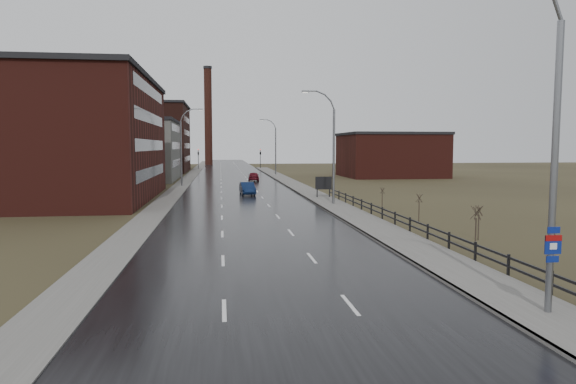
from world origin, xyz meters
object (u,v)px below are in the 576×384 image
object	(u,v)px
billboard	(324,184)
car_near	(247,189)
car_far	(254,177)
streetlight_main	(547,141)

from	to	relation	value
billboard	car_near	distance (m)	9.92
billboard	car_near	bearing A→B (deg)	146.99
car_far	car_near	bearing A→B (deg)	87.53
car_near	car_far	distance (m)	24.43
billboard	streetlight_main	bearing A→B (deg)	-90.89
streetlight_main	car_near	xyz separation A→B (m)	(-7.65, 45.87, -5.31)
streetlight_main	car_far	distance (m)	70.59
car_near	car_far	size ratio (longest dim) A/B	1.00
streetlight_main	car_near	bearing A→B (deg)	99.47
car_near	billboard	bearing A→B (deg)	-36.56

